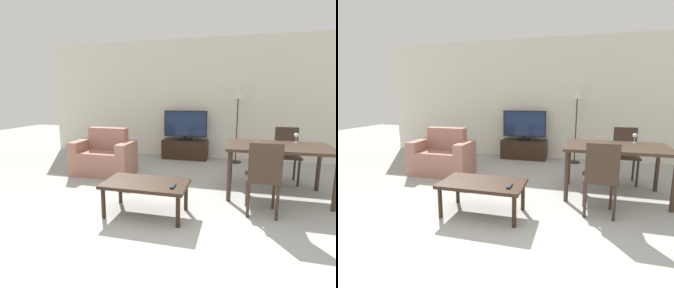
% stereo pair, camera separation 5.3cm
% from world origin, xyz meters
% --- Properties ---
extents(ground_plane, '(18.00, 18.00, 0.00)m').
position_xyz_m(ground_plane, '(0.00, 0.00, 0.00)').
color(ground_plane, '#9E9E99').
extents(wall_back, '(7.98, 0.06, 2.70)m').
position_xyz_m(wall_back, '(0.00, 4.00, 1.35)').
color(wall_back, silver).
rests_on(wall_back, ground_plane).
extents(armchair, '(1.09, 0.62, 0.84)m').
position_xyz_m(armchair, '(-1.68, 2.16, 0.31)').
color(armchair, '#9E6B5B').
rests_on(armchair, ground_plane).
extents(tv_stand, '(1.03, 0.41, 0.43)m').
position_xyz_m(tv_stand, '(-0.47, 3.73, 0.22)').
color(tv_stand, black).
rests_on(tv_stand, ground_plane).
extents(tv, '(0.98, 0.32, 0.67)m').
position_xyz_m(tv, '(-0.47, 3.72, 0.77)').
color(tv, black).
rests_on(tv, tv_stand).
extents(coffee_table, '(1.01, 0.58, 0.41)m').
position_xyz_m(coffee_table, '(-0.37, 0.75, 0.36)').
color(coffee_table, black).
rests_on(coffee_table, ground_plane).
extents(dining_table, '(1.41, 0.87, 0.74)m').
position_xyz_m(dining_table, '(1.24, 1.79, 0.66)').
color(dining_table, '#38281E').
rests_on(dining_table, ground_plane).
extents(dining_chair_near, '(0.40, 0.40, 0.91)m').
position_xyz_m(dining_chair_near, '(0.99, 1.05, 0.51)').
color(dining_chair_near, '#38281E').
rests_on(dining_chair_near, ground_plane).
extents(dining_chair_far, '(0.40, 0.40, 0.91)m').
position_xyz_m(dining_chair_far, '(1.48, 2.53, 0.51)').
color(dining_chair_far, '#38281E').
rests_on(dining_chair_far, ground_plane).
extents(floor_lamp, '(0.31, 0.31, 1.60)m').
position_xyz_m(floor_lamp, '(0.67, 3.63, 1.38)').
color(floor_lamp, black).
rests_on(floor_lamp, ground_plane).
extents(remote_primary, '(0.04, 0.15, 0.02)m').
position_xyz_m(remote_primary, '(-0.01, 0.67, 0.42)').
color(remote_primary, black).
rests_on(remote_primary, coffee_table).
extents(wine_glass_left, '(0.07, 0.07, 0.15)m').
position_xyz_m(wine_glass_left, '(1.52, 2.10, 0.84)').
color(wine_glass_left, silver).
rests_on(wine_glass_left, dining_table).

